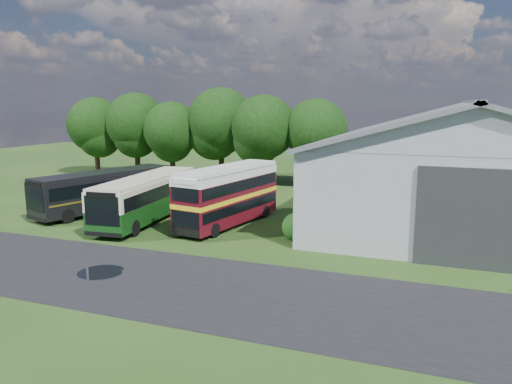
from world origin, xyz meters
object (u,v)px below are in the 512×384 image
at_px(storage_shed, 466,159).
at_px(bus_maroon_double, 228,196).
at_px(bus_green_single, 147,197).
at_px(bus_dark_single, 105,190).

xyz_separation_m(storage_shed, bus_maroon_double, (-14.64, -8.10, -2.21)).
height_order(storage_shed, bus_maroon_double, storage_shed).
relative_size(bus_green_single, bus_maroon_double, 1.21).
height_order(bus_maroon_double, bus_dark_single, bus_maroon_double).
xyz_separation_m(bus_maroon_double, bus_dark_single, (-10.32, 0.53, -0.34)).
bearing_deg(bus_dark_single, bus_green_single, -0.54).
relative_size(storage_shed, bus_green_single, 2.18).
relative_size(storage_shed, bus_maroon_double, 2.64).
bearing_deg(storage_shed, bus_maroon_double, -151.06).
bearing_deg(bus_green_single, bus_maroon_double, 3.24).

